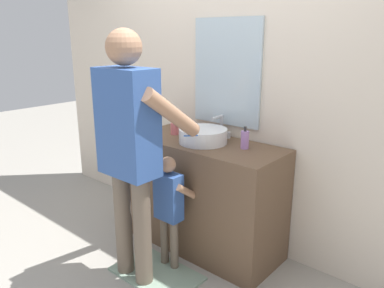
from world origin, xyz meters
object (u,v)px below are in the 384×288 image
(soap_bottle, at_px, (245,140))
(child_toddler, at_px, (169,203))
(adult_parent, at_px, (130,139))
(toothbrush_cup, at_px, (175,128))

(soap_bottle, height_order, child_toddler, soap_bottle)
(child_toddler, distance_m, adult_parent, 0.59)
(adult_parent, bearing_deg, soap_bottle, 59.03)
(soap_bottle, relative_size, adult_parent, 0.09)
(toothbrush_cup, height_order, soap_bottle, toothbrush_cup)
(toothbrush_cup, height_order, child_toddler, toothbrush_cup)
(toothbrush_cup, distance_m, soap_bottle, 0.67)
(soap_bottle, xyz_separation_m, child_toddler, (-0.33, -0.46, -0.44))
(child_toddler, height_order, adult_parent, adult_parent)
(soap_bottle, relative_size, child_toddler, 0.19)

